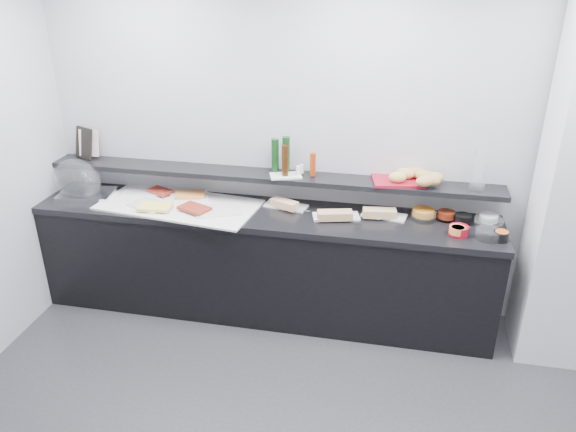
% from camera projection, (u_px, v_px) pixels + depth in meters
% --- Properties ---
extents(back_wall, '(5.00, 0.02, 2.70)m').
position_uv_depth(back_wall, '(360.00, 150.00, 4.29)').
color(back_wall, '#AAACB2').
rests_on(back_wall, ground).
extents(buffet_cabinet, '(3.60, 0.60, 0.85)m').
position_uv_depth(buffet_cabinet, '(264.00, 265.00, 4.55)').
color(buffet_cabinet, black).
rests_on(buffet_cabinet, ground).
extents(counter_top, '(3.62, 0.62, 0.05)m').
position_uv_depth(counter_top, '(263.00, 214.00, 4.36)').
color(counter_top, black).
rests_on(counter_top, buffet_cabinet).
extents(wall_shelf, '(3.60, 0.25, 0.04)m').
position_uv_depth(wall_shelf, '(268.00, 176.00, 4.40)').
color(wall_shelf, black).
rests_on(wall_shelf, back_wall).
extents(cloche_base, '(0.47, 0.35, 0.04)m').
position_uv_depth(cloche_base, '(87.00, 194.00, 4.61)').
color(cloche_base, silver).
rests_on(cloche_base, counter_top).
extents(cloche_dome, '(0.57, 0.49, 0.34)m').
position_uv_depth(cloche_dome, '(77.00, 180.00, 4.62)').
color(cloche_dome, white).
rests_on(cloche_dome, cloche_base).
extents(linen_runner, '(1.31, 0.74, 0.01)m').
position_uv_depth(linen_runner, '(179.00, 205.00, 4.44)').
color(linen_runner, silver).
rests_on(linen_runner, counter_top).
extents(platter_meat_a, '(0.34, 0.26, 0.01)m').
position_uv_depth(platter_meat_a, '(142.00, 191.00, 4.66)').
color(platter_meat_a, white).
rests_on(platter_meat_a, linen_runner).
extents(food_meat_a, '(0.23, 0.19, 0.02)m').
position_uv_depth(food_meat_a, '(160.00, 191.00, 4.61)').
color(food_meat_a, maroon).
rests_on(food_meat_a, platter_meat_a).
extents(platter_salmon, '(0.36, 0.30, 0.01)m').
position_uv_depth(platter_salmon, '(189.00, 197.00, 4.55)').
color(platter_salmon, white).
rests_on(platter_salmon, linen_runner).
extents(food_salmon, '(0.27, 0.21, 0.02)m').
position_uv_depth(food_salmon, '(190.00, 195.00, 4.54)').
color(food_salmon, orange).
rests_on(food_salmon, platter_salmon).
extents(platter_cheese, '(0.35, 0.29, 0.01)m').
position_uv_depth(platter_cheese, '(149.00, 205.00, 4.40)').
color(platter_cheese, silver).
rests_on(platter_cheese, linen_runner).
extents(food_cheese, '(0.26, 0.18, 0.02)m').
position_uv_depth(food_cheese, '(155.00, 207.00, 4.33)').
color(food_cheese, '#FFEE63').
rests_on(food_cheese, platter_cheese).
extents(platter_meat_b, '(0.40, 0.34, 0.01)m').
position_uv_depth(platter_meat_b, '(218.00, 210.00, 4.31)').
color(platter_meat_b, white).
rests_on(platter_meat_b, linen_runner).
extents(food_meat_b, '(0.28, 0.23, 0.02)m').
position_uv_depth(food_meat_b, '(194.00, 208.00, 4.30)').
color(food_meat_b, maroon).
rests_on(food_meat_b, platter_meat_b).
extents(sandwich_plate_left, '(0.36, 0.20, 0.01)m').
position_uv_depth(sandwich_plate_left, '(286.00, 206.00, 4.42)').
color(sandwich_plate_left, white).
rests_on(sandwich_plate_left, counter_top).
extents(sandwich_food_left, '(0.24, 0.17, 0.06)m').
position_uv_depth(sandwich_food_left, '(284.00, 204.00, 4.37)').
color(sandwich_food_left, '#E6B178').
rests_on(sandwich_food_left, sandwich_plate_left).
extents(tongs_left, '(0.16, 0.02, 0.01)m').
position_uv_depth(tongs_left, '(300.00, 210.00, 4.32)').
color(tongs_left, silver).
rests_on(tongs_left, sandwich_plate_left).
extents(sandwich_plate_mid, '(0.38, 0.23, 0.01)m').
position_uv_depth(sandwich_plate_mid, '(336.00, 217.00, 4.24)').
color(sandwich_plate_mid, white).
rests_on(sandwich_plate_mid, counter_top).
extents(sandwich_food_mid, '(0.28, 0.16, 0.06)m').
position_uv_depth(sandwich_food_mid, '(335.00, 215.00, 4.18)').
color(sandwich_food_mid, tan).
rests_on(sandwich_food_mid, sandwich_plate_mid).
extents(tongs_mid, '(0.16, 0.03, 0.01)m').
position_uv_depth(tongs_mid, '(326.00, 220.00, 4.16)').
color(tongs_mid, silver).
rests_on(tongs_mid, sandwich_plate_mid).
extents(sandwich_plate_right, '(0.35, 0.20, 0.01)m').
position_uv_depth(sandwich_plate_right, '(384.00, 215.00, 4.26)').
color(sandwich_plate_right, silver).
rests_on(sandwich_plate_right, counter_top).
extents(sandwich_food_right, '(0.26, 0.13, 0.06)m').
position_uv_depth(sandwich_food_right, '(380.00, 213.00, 4.21)').
color(sandwich_food_right, tan).
rests_on(sandwich_food_right, sandwich_plate_right).
extents(tongs_right, '(0.14, 0.09, 0.01)m').
position_uv_depth(tongs_right, '(386.00, 218.00, 4.19)').
color(tongs_right, '#BBBDC2').
rests_on(tongs_right, sandwich_plate_right).
extents(bowl_glass_fruit, '(0.23, 0.23, 0.07)m').
position_uv_depth(bowl_glass_fruit, '(424.00, 215.00, 4.20)').
color(bowl_glass_fruit, white).
rests_on(bowl_glass_fruit, counter_top).
extents(fill_glass_fruit, '(0.16, 0.16, 0.05)m').
position_uv_depth(fill_glass_fruit, '(424.00, 212.00, 4.22)').
color(fill_glass_fruit, orange).
rests_on(fill_glass_fruit, bowl_glass_fruit).
extents(bowl_black_jam, '(0.13, 0.13, 0.07)m').
position_uv_depth(bowl_black_jam, '(463.00, 219.00, 4.14)').
color(bowl_black_jam, black).
rests_on(bowl_black_jam, counter_top).
extents(fill_black_jam, '(0.15, 0.15, 0.05)m').
position_uv_depth(fill_black_jam, '(446.00, 215.00, 4.18)').
color(fill_black_jam, '#5C1D0D').
rests_on(fill_black_jam, bowl_black_jam).
extents(bowl_glass_cream, '(0.24, 0.24, 0.07)m').
position_uv_depth(bowl_glass_cream, '(489.00, 223.00, 4.08)').
color(bowl_glass_cream, white).
rests_on(bowl_glass_cream, counter_top).
extents(fill_glass_cream, '(0.15, 0.15, 0.05)m').
position_uv_depth(fill_glass_cream, '(489.00, 218.00, 4.13)').
color(fill_glass_cream, white).
rests_on(fill_glass_cream, bowl_glass_cream).
extents(bowl_red_jam, '(0.15, 0.15, 0.07)m').
position_uv_depth(bowl_red_jam, '(459.00, 231.00, 3.97)').
color(bowl_red_jam, maroon).
rests_on(bowl_red_jam, counter_top).
extents(fill_red_jam, '(0.12, 0.12, 0.05)m').
position_uv_depth(fill_red_jam, '(458.00, 230.00, 3.94)').
color(fill_red_jam, '#530F0B').
rests_on(fill_red_jam, bowl_red_jam).
extents(bowl_glass_salmon, '(0.20, 0.20, 0.07)m').
position_uv_depth(bowl_glass_salmon, '(488.00, 234.00, 3.91)').
color(bowl_glass_salmon, white).
rests_on(bowl_glass_salmon, counter_top).
extents(fill_glass_salmon, '(0.12, 0.12, 0.05)m').
position_uv_depth(fill_glass_salmon, '(457.00, 230.00, 3.95)').
color(fill_glass_salmon, '#FF7E3E').
rests_on(fill_glass_salmon, bowl_glass_salmon).
extents(bowl_black_fruit, '(0.13, 0.13, 0.07)m').
position_uv_depth(bowl_black_fruit, '(501.00, 236.00, 3.89)').
color(bowl_black_fruit, black).
rests_on(bowl_black_fruit, counter_top).
extents(fill_black_fruit, '(0.11, 0.11, 0.05)m').
position_uv_depth(fill_black_fruit, '(502.00, 235.00, 3.89)').
color(fill_black_fruit, '#C6521B').
rests_on(fill_black_fruit, bowl_black_fruit).
extents(framed_print, '(0.21, 0.14, 0.26)m').
position_uv_depth(framed_print, '(84.00, 143.00, 4.68)').
color(framed_print, black).
rests_on(framed_print, wall_shelf).
extents(print_art, '(0.18, 0.05, 0.22)m').
position_uv_depth(print_art, '(89.00, 143.00, 4.68)').
color(print_art, beige).
rests_on(print_art, framed_print).
extents(condiment_tray, '(0.27, 0.22, 0.01)m').
position_uv_depth(condiment_tray, '(286.00, 176.00, 4.33)').
color(condiment_tray, white).
rests_on(condiment_tray, wall_shelf).
extents(bottle_green_a, '(0.06, 0.06, 0.26)m').
position_uv_depth(bottle_green_a, '(275.00, 155.00, 4.36)').
color(bottle_green_a, '#0F3712').
rests_on(bottle_green_a, condiment_tray).
extents(bottle_brown, '(0.06, 0.06, 0.24)m').
position_uv_depth(bottle_brown, '(285.00, 161.00, 4.27)').
color(bottle_brown, '#311A09').
rests_on(bottle_brown, condiment_tray).
extents(bottle_green_b, '(0.07, 0.07, 0.28)m').
position_uv_depth(bottle_green_b, '(286.00, 154.00, 4.34)').
color(bottle_green_b, '#0F3714').
rests_on(bottle_green_b, condiment_tray).
extents(bottle_hot, '(0.05, 0.05, 0.18)m').
position_uv_depth(bottle_hot, '(313.00, 164.00, 4.29)').
color(bottle_hot, '#9F320B').
rests_on(bottle_hot, condiment_tray).
extents(shaker_salt, '(0.04, 0.04, 0.07)m').
position_uv_depth(shaker_salt, '(302.00, 169.00, 4.36)').
color(shaker_salt, white).
rests_on(shaker_salt, condiment_tray).
extents(shaker_pepper, '(0.04, 0.04, 0.07)m').
position_uv_depth(shaker_pepper, '(298.00, 170.00, 4.32)').
color(shaker_pepper, white).
rests_on(shaker_pepper, condiment_tray).
extents(bread_tray, '(0.42, 0.33, 0.02)m').
position_uv_depth(bread_tray, '(398.00, 181.00, 4.23)').
color(bread_tray, maroon).
rests_on(bread_tray, wall_shelf).
extents(bread_roll_nw, '(0.16, 0.13, 0.08)m').
position_uv_depth(bread_roll_nw, '(406.00, 173.00, 4.23)').
color(bread_roll_nw, tan).
rests_on(bread_roll_nw, bread_tray).
extents(bread_roll_n, '(0.13, 0.08, 0.08)m').
position_uv_depth(bread_roll_n, '(416.00, 173.00, 4.24)').
color(bread_roll_n, '#B27944').
rests_on(bread_roll_n, bread_tray).
extents(bread_roll_ne, '(0.13, 0.09, 0.08)m').
position_uv_depth(bread_roll_ne, '(424.00, 176.00, 4.18)').
color(bread_roll_ne, '#AC8841').
rests_on(bread_roll_ne, bread_tray).
extents(bread_roll_sw, '(0.14, 0.10, 0.08)m').
position_uv_depth(bread_roll_sw, '(398.00, 177.00, 4.15)').
color(bread_roll_sw, gold).
rests_on(bread_roll_sw, bread_tray).
extents(bread_roll_s, '(0.16, 0.14, 0.08)m').
position_uv_depth(bread_roll_s, '(425.00, 181.00, 4.08)').
color(bread_roll_s, '#BD8648').
rests_on(bread_roll_s, bread_tray).
extents(bread_roll_se, '(0.15, 0.11, 0.08)m').
position_uv_depth(bread_roll_se, '(432.00, 180.00, 4.10)').
color(bread_roll_se, '#AE7C42').
rests_on(bread_roll_se, bread_tray).
extents(bread_roll_mide, '(0.16, 0.11, 0.08)m').
position_uv_depth(bread_roll_mide, '(434.00, 177.00, 4.15)').
color(bread_roll_mide, '#AE7A42').
rests_on(bread_roll_mide, bread_tray).
extents(carafe, '(0.13, 0.13, 0.30)m').
position_uv_depth(carafe, '(479.00, 171.00, 4.02)').
color(carafe, white).
rests_on(carafe, wall_shelf).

